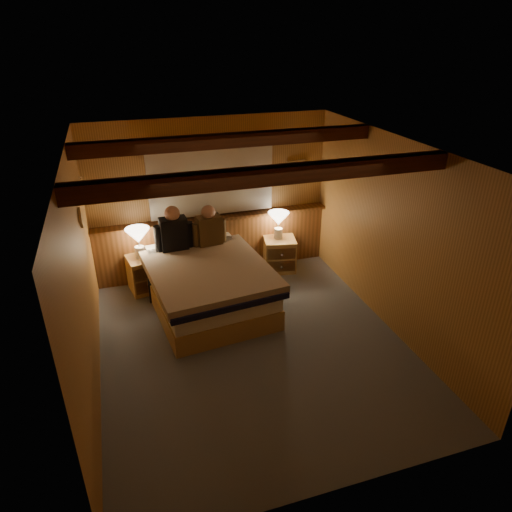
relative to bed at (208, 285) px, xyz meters
name	(u,v)px	position (x,y,z in m)	size (l,w,h in m)	color
floor	(253,345)	(0.33, -1.01, -0.35)	(4.20, 4.20, 0.00)	slate
ceiling	(252,150)	(0.33, -1.01, 2.05)	(4.20, 4.20, 0.00)	#CA884B
wall_back	(211,198)	(0.33, 1.09, 0.85)	(3.60, 3.60, 0.00)	#B98342
wall_left	(82,282)	(-1.47, -1.01, 0.85)	(4.20, 4.20, 0.00)	#B98342
wall_right	(393,237)	(2.13, -1.01, 0.85)	(4.20, 4.20, 0.00)	#B98342
wall_front	(339,382)	(0.33, -3.11, 0.85)	(3.60, 3.60, 0.00)	#B98342
wainscot	(214,243)	(0.33, 1.02, 0.14)	(3.60, 0.23, 0.94)	brown
curtain_window	(211,179)	(0.33, 1.02, 1.18)	(2.18, 0.09, 1.11)	#4C2313
ceiling_beams	(248,155)	(0.33, -0.86, 1.96)	(3.60, 1.65, 0.16)	#4C2313
coat_rail	(85,190)	(-1.39, 0.56, 1.32)	(0.05, 0.55, 0.24)	white
framed_print	(296,168)	(1.68, 1.06, 1.20)	(0.30, 0.04, 0.25)	tan
bed	(208,285)	(0.00, 0.00, 0.00)	(1.70, 2.09, 0.66)	#AE824A
nightstand_left	(146,273)	(-0.76, 0.74, -0.08)	(0.55, 0.51, 0.53)	#AE824A
nightstand_right	(279,254)	(1.32, 0.74, -0.08)	(0.56, 0.53, 0.53)	#AE824A
lamp_left	(138,237)	(-0.81, 0.76, 0.50)	(0.35, 0.35, 0.45)	silver
lamp_right	(279,220)	(1.31, 0.79, 0.49)	(0.33, 0.33, 0.43)	silver
person_left	(174,232)	(-0.33, 0.62, 0.58)	(0.55, 0.23, 0.67)	black
person_right	(209,228)	(0.18, 0.63, 0.56)	(0.51, 0.24, 0.62)	#4D381F
duffel_bag	(166,287)	(-0.52, 0.46, -0.19)	(0.51, 0.32, 0.35)	black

